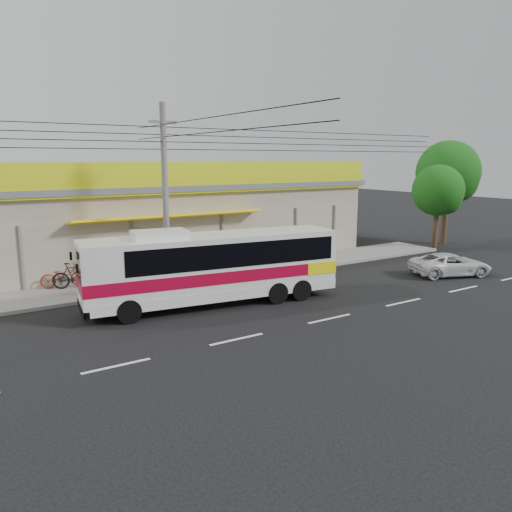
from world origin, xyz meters
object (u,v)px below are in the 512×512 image
Objects in this scene: coach_bus at (217,263)px; tree_near at (450,174)px; motorbike_red at (63,276)px; motorbike_dark at (75,276)px; utility_pole at (163,137)px; white_car at (451,264)px; tree_far at (440,192)px.

coach_bus is 1.49× the size of tree_near.
motorbike_dark reaches higher than motorbike_red.
utility_pole is (3.52, -2.19, 6.01)m from motorbike_dark.
motorbike_red is (-4.83, 5.70, -1.04)m from coach_bus.
motorbike_red is at bearing 87.40° from white_car.
utility_pole is at bearing -175.81° from tree_near.
motorbike_red is 1.00× the size of motorbike_dark.
motorbike_red is 25.67m from tree_near.
motorbike_dark is 0.06× the size of utility_pole.
motorbike_dark is (0.38, -0.59, 0.07)m from motorbike_red.
utility_pole is at bearing 115.28° from coach_bus.
motorbike_dark is at bearing 148.12° from utility_pole.
white_car is 11.10m from tree_near.
coach_bus is at bearing 102.53° from white_car.
tree_near is (8.05, 6.36, 4.23)m from white_car.
motorbike_dark reaches higher than white_car.
tree_near is 2.55m from tree_far.
utility_pole reaches higher than motorbike_red.
white_car is (16.88, -6.98, -0.17)m from motorbike_dark.
motorbike_red is 0.06× the size of utility_pole.
white_car is at bearing -141.69° from tree_near.
motorbike_red is 23.47m from tree_far.
coach_bus is 18.81m from tree_far.
motorbike_dark is at bearing 178.57° from tree_near.
utility_pole is at bearing -99.97° from motorbike_dark.
tree_far is (-2.13, -0.89, -1.08)m from tree_near.
coach_bus is 5.91m from utility_pole.
tree_far is at bearing 2.00° from utility_pole.
coach_bus is at bearing -137.70° from motorbike_red.
motorbike_red is at bearing 177.26° from tree_near.
utility_pole is 21.55m from tree_near.
tree_far is at bearing -157.23° from tree_near.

